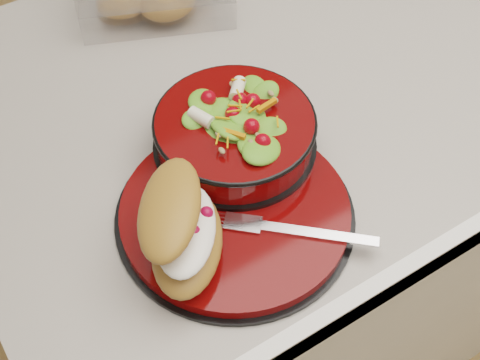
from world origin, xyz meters
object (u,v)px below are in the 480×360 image
fork (295,231)px  island_counter (317,210)px  croissant (183,228)px  dinner_plate (236,213)px  salad_bowl (235,128)px

fork → island_counter: bearing=-4.6°
croissant → island_counter: bearing=-26.8°
island_counter → dinner_plate: size_ratio=4.19×
island_counter → dinner_plate: (-0.32, -0.19, 0.46)m
salad_bowl → island_counter: bearing=22.0°
island_counter → croissant: (-0.40, -0.21, 0.51)m
island_counter → croissant: size_ratio=6.92×
dinner_plate → fork: fork is taller
dinner_plate → island_counter: bearing=31.3°
croissant → dinner_plate: bearing=-42.2°
island_counter → dinner_plate: 0.59m
dinner_plate → salad_bowl: 0.11m
fork → croissant: bearing=110.4°
salad_bowl → croissant: 0.17m
salad_bowl → fork: size_ratio=1.44×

